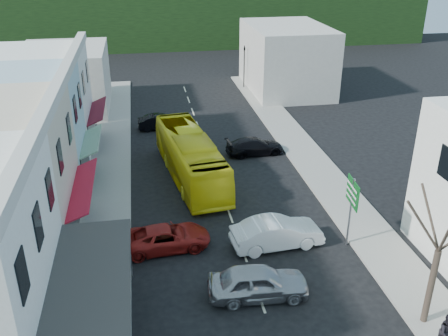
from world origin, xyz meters
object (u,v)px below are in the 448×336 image
Objects in this scene: car_silver at (258,284)px; traffic_signal at (244,67)px; direction_sign at (350,213)px; street_tree at (438,251)px; bus at (190,158)px; car_white at (277,235)px; pedestrian_left at (92,240)px; car_red at (167,237)px; pedestrian_right at (447,333)px.

car_silver is 35.83m from traffic_signal.
direction_sign is 6.74m from street_tree.
direction_sign is at bearing -60.34° from bus.
car_white is 1.08× the size of direction_sign.
direction_sign is at bearing -103.62° from car_white.
bus is 2.64× the size of car_white.
pedestrian_left reaches higher than car_white.
traffic_signal reaches higher than car_red.
street_tree reaches higher than traffic_signal.
traffic_signal is (0.80, 31.74, 0.34)m from direction_sign.
car_red is 2.71× the size of pedestrian_left.
car_white is 0.96× the size of car_red.
car_red is at bearing 139.57° from pedestrian_right.
direction_sign reaches higher than pedestrian_left.
direction_sign is 31.75m from traffic_signal.
pedestrian_left is 17.40m from pedestrian_right.
traffic_signal reaches higher than pedestrian_left.
direction_sign reaches higher than car_red.
pedestrian_left is at bearing 179.86° from direction_sign.
bus is at bearing -19.49° from car_red.
street_tree is at bearing -70.22° from bus.
bus reaches higher than car_silver.
car_white is 0.57× the size of street_tree.
direction_sign is at bearing 66.35° from traffic_signal.
pedestrian_right reaches higher than car_red.
street_tree is (8.53, -16.34, 2.28)m from bus.
car_silver is 2.59× the size of pedestrian_left.
direction_sign reaches higher than bus.
pedestrian_right is at bearing -124.75° from pedestrian_left.
car_red is (-2.25, -8.52, -0.85)m from bus.
pedestrian_left is at bearing 152.33° from street_tree.
street_tree reaches higher than direction_sign.
car_silver is 4.44m from car_white.
bus is at bearing 46.78° from traffic_signal.
car_red is at bearing 76.64° from car_white.
traffic_signal is at bearing 90.22° from street_tree.
car_red is 10.02m from direction_sign.
traffic_signal is (-0.14, 38.17, -1.44)m from street_tree.
car_silver is 6.92m from direction_sign.
traffic_signal is at bearing -14.00° from car_white.
car_red is at bearing -112.57° from bus.
pedestrian_left is at bearing 86.75° from car_red.
direction_sign is (-0.86, 8.15, 1.04)m from pedestrian_right.
car_silver is 8.22m from pedestrian_right.
pedestrian_right is (6.72, -4.73, 0.30)m from car_silver.
bus reaches higher than car_white.
pedestrian_right is (10.70, -9.53, 0.30)m from car_red.
bus is at bearing 132.63° from direction_sign.
street_tree reaches higher than car_silver.
car_white is 6.02m from car_red.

